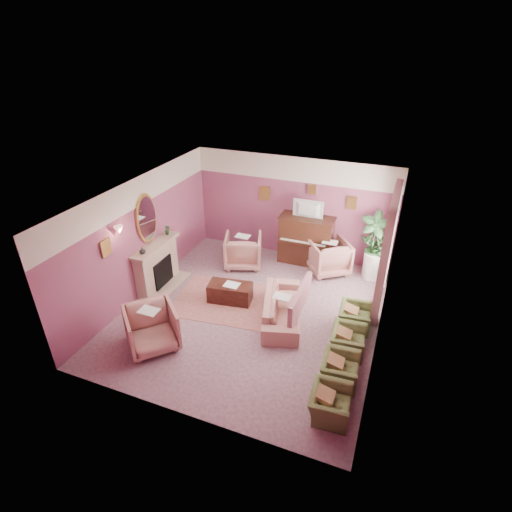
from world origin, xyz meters
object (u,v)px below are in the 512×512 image
(floral_armchair_left, at_px, (243,249))
(floral_armchair_front, at_px, (151,326))
(side_table, at_px, (373,265))
(olive_chair_b, at_px, (340,366))
(piano, at_px, (306,240))
(floral_armchair_right, at_px, (329,255))
(television, at_px, (307,208))
(olive_chair_c, at_px, (348,338))
(coffee_table, at_px, (230,292))
(sofa, at_px, (282,303))
(olive_chair_a, at_px, (331,400))
(olive_chair_d, at_px, (355,314))

(floral_armchair_left, height_order, floral_armchair_front, same)
(floral_armchair_front, distance_m, side_table, 5.70)
(olive_chair_b, xyz_separation_m, side_table, (0.10, 3.82, 0.02))
(piano, distance_m, olive_chair_b, 4.35)
(side_table, bearing_deg, floral_armchair_right, -173.26)
(television, xyz_separation_m, olive_chair_c, (1.74, -3.11, -1.27))
(coffee_table, bearing_deg, piano, 65.05)
(sofa, bearing_deg, piano, 94.27)
(television, xyz_separation_m, olive_chair_a, (1.74, -4.75, -1.27))
(olive_chair_b, bearing_deg, television, 113.86)
(floral_armchair_right, relative_size, side_table, 1.40)
(coffee_table, height_order, olive_chair_c, olive_chair_c)
(coffee_table, height_order, side_table, side_table)
(piano, relative_size, floral_armchair_front, 1.43)
(television, distance_m, coffee_table, 2.99)
(olive_chair_a, relative_size, olive_chair_c, 1.00)
(television, bearing_deg, coffee_table, -115.41)
(floral_armchair_front, xyz_separation_m, olive_chair_c, (3.66, 1.28, -0.17))
(floral_armchair_right, bearing_deg, side_table, 6.74)
(floral_armchair_left, distance_m, olive_chair_b, 4.55)
(olive_chair_c, xyz_separation_m, side_table, (0.10, 3.00, 0.02))
(floral_armchair_left, xyz_separation_m, olive_chair_d, (3.25, -1.54, -0.17))
(olive_chair_b, bearing_deg, coffee_table, 151.98)
(piano, distance_m, floral_armchair_front, 4.84)
(coffee_table, height_order, floral_armchair_right, floral_armchair_right)
(coffee_table, xyz_separation_m, sofa, (1.34, -0.19, 0.18))
(piano, relative_size, floral_armchair_right, 1.43)
(piano, xyz_separation_m, television, (0.00, -0.05, 0.95))
(coffee_table, relative_size, olive_chair_d, 1.33)
(sofa, height_order, olive_chair_c, sofa)
(coffee_table, xyz_separation_m, olive_chair_d, (2.88, 0.11, 0.10))
(sofa, relative_size, olive_chair_a, 2.64)
(floral_armchair_right, bearing_deg, floral_armchair_front, -122.38)
(coffee_table, relative_size, olive_chair_b, 1.33)
(coffee_table, height_order, floral_armchair_left, floral_armchair_left)
(floral_armchair_right, relative_size, olive_chair_c, 1.31)
(television, xyz_separation_m, floral_armchair_left, (-1.51, -0.75, -1.11))
(television, xyz_separation_m, coffee_table, (-1.14, -2.40, -1.38))
(sofa, bearing_deg, olive_chair_d, 11.00)
(television, distance_m, floral_armchair_right, 1.34)
(piano, bearing_deg, sofa, -85.73)
(floral_armchair_front, xyz_separation_m, olive_chair_a, (3.66, -0.36, -0.17))
(olive_chair_d, bearing_deg, floral_armchair_right, 116.72)
(piano, relative_size, floral_armchair_left, 1.43)
(olive_chair_a, bearing_deg, side_table, 88.72)
(floral_armchair_right, distance_m, side_table, 1.15)
(olive_chair_b, distance_m, side_table, 3.82)
(olive_chair_a, relative_size, side_table, 1.07)
(olive_chair_c, relative_size, olive_chair_d, 1.00)
(olive_chair_c, distance_m, olive_chair_d, 0.82)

